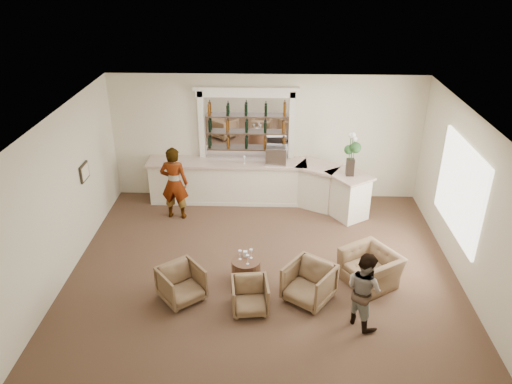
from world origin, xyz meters
TOP-DOWN VIEW (x-y plane):
  - ground at (0.00, 0.00)m, footprint 8.00×8.00m
  - room_shell at (0.16, 0.71)m, footprint 8.04×7.02m
  - bar_counter at (-0.16, 3.00)m, footprint 5.72×1.80m
  - back_bar_alcove at (-0.50, 3.41)m, footprint 2.64×0.25m
  - cocktail_table at (-0.33, -0.41)m, footprint 0.59×0.59m
  - sommelier at (-2.21, 2.20)m, footprint 0.71×0.50m
  - guest at (1.80, -1.58)m, footprint 0.87×0.90m
  - armchair_left at (-1.54, -1.02)m, footprint 1.07×1.07m
  - armchair_center at (-0.21, -1.30)m, footprint 0.75×0.77m
  - armchair_right at (0.89, -0.96)m, footprint 1.15×1.16m
  - armchair_far at (2.16, -0.36)m, footprint 1.35×1.38m
  - espresso_machine at (0.27, 3.02)m, footprint 0.54×0.47m
  - flower_vase at (2.04, 2.36)m, footprint 0.29×0.29m
  - wine_glass_bar_left at (0.46, 3.08)m, footprint 0.07×0.07m
  - wine_glass_bar_right at (-0.54, 2.97)m, footprint 0.07×0.07m
  - wine_glass_tbl_a at (-0.45, -0.38)m, footprint 0.07×0.07m
  - wine_glass_tbl_b at (-0.23, -0.33)m, footprint 0.07×0.07m
  - wine_glass_tbl_c at (-0.29, -0.54)m, footprint 0.07×0.07m
  - napkin_holder at (-0.35, -0.27)m, footprint 0.08×0.08m

SIDE VIEW (x-z plane):
  - ground at x=0.00m, z-range 0.00..0.00m
  - cocktail_table at x=-0.33m, z-range 0.00..0.50m
  - armchair_center at x=-0.21m, z-range 0.00..0.63m
  - armchair_far at x=2.16m, z-range 0.00..0.68m
  - armchair_left at x=-1.54m, z-range 0.00..0.70m
  - armchair_right at x=0.89m, z-range 0.00..0.77m
  - napkin_holder at x=-0.35m, z-range 0.50..0.62m
  - bar_counter at x=-0.16m, z-range 0.00..1.14m
  - wine_glass_tbl_a at x=-0.45m, z-range 0.50..0.71m
  - wine_glass_tbl_b at x=-0.23m, z-range 0.50..0.71m
  - wine_glass_tbl_c at x=-0.29m, z-range 0.50..0.71m
  - guest at x=1.80m, z-range 0.00..1.47m
  - sommelier at x=-2.21m, z-range 0.00..1.86m
  - wine_glass_bar_left at x=0.46m, z-range 1.14..1.35m
  - wine_glass_bar_right at x=-0.54m, z-range 1.14..1.35m
  - espresso_machine at x=0.27m, z-range 1.14..1.59m
  - flower_vase at x=2.04m, z-range 1.21..2.30m
  - back_bar_alcove at x=-0.50m, z-range 0.53..3.53m
  - room_shell at x=0.16m, z-range 0.68..4.00m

